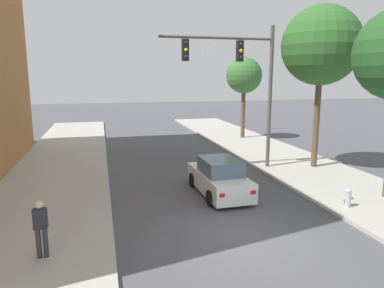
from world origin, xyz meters
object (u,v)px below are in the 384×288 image
Objects in this scene: traffic_signal_mast at (241,71)px; street_tree_second at (321,46)px; pedestrian_sidewalk_left_walker at (41,226)px; fire_hydrant at (348,198)px; car_lead_white at (219,178)px; street_tree_third at (244,76)px.

street_tree_second reaches higher than traffic_signal_mast.
fire_hydrant is (10.72, 1.27, -0.56)m from pedestrian_sidewalk_left_walker.
car_lead_white is at bearing -123.76° from traffic_signal_mast.
street_tree_second is at bearing 28.62° from pedestrian_sidewalk_left_walker.
traffic_signal_mast is 0.88× the size of street_tree_second.
traffic_signal_mast is 8.28m from fire_hydrant.
car_lead_white is 0.50× the size of street_tree_second.
fire_hydrant is 0.11× the size of street_tree_third.
fire_hydrant is at bearing -36.60° from car_lead_white.
traffic_signal_mast reaches higher than street_tree_third.
street_tree_third reaches higher than car_lead_white.
traffic_signal_mast reaches higher than car_lead_white.
street_tree_second is at bearing -8.81° from traffic_signal_mast.
car_lead_white is 5.16m from fire_hydrant.
car_lead_white is at bearing -156.81° from street_tree_second.
fire_hydrant is at bearing -111.59° from street_tree_second.
traffic_signal_mast is 10.42× the size of fire_hydrant.
pedestrian_sidewalk_left_walker is at bearing -151.38° from street_tree_second.
street_tree_second is (4.17, -0.65, 1.29)m from traffic_signal_mast.
pedestrian_sidewalk_left_walker is 0.19× the size of street_tree_second.
pedestrian_sidewalk_left_walker is at bearing -173.23° from fire_hydrant.
street_tree_third is (12.82, 16.92, 4.01)m from pedestrian_sidewalk_left_walker.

